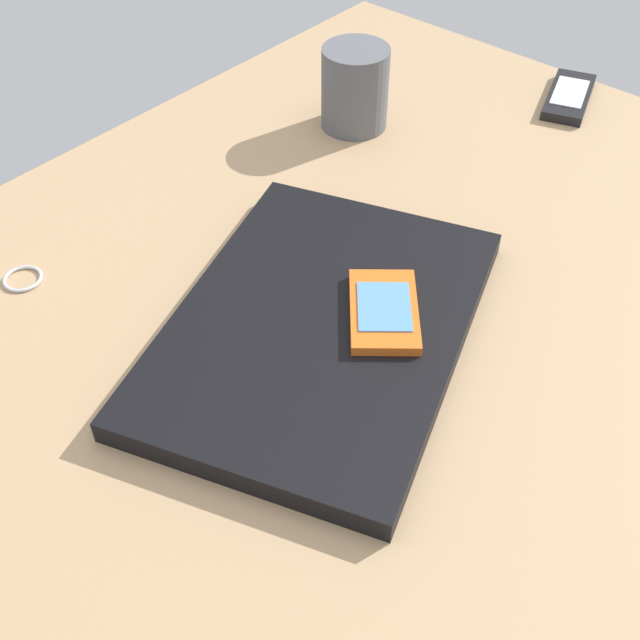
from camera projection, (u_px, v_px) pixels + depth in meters
The scene contains 6 objects.
desk_surface at pixel (296, 347), 73.24cm from camera, with size 120.00×80.00×3.00cm, color tan.
laptop_closed at pixel (320, 327), 71.40cm from camera, with size 34.77×24.44×2.21cm, color black.
cell_phone_on_laptop at pixel (384, 311), 70.58cm from camera, with size 11.40×10.92×1.09cm.
cell_phone_on_desk at pixel (569, 97), 101.32cm from camera, with size 12.80×8.42×1.33cm.
key_ring at pixel (23, 279), 77.40cm from camera, with size 3.79×3.79×0.36cm, color silver.
pen_cup at pixel (355, 88), 94.41cm from camera, with size 7.87×7.87×9.64cm, color #595B60.
Camera 1 is at (36.92, 34.63, 54.52)cm, focal length 45.47 mm.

